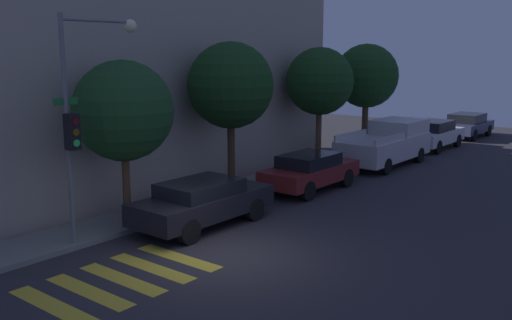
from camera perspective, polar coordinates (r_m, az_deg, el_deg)
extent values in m
plane|color=#2D2B30|center=(14.43, -3.12, -9.50)|extent=(60.00, 60.00, 0.00)
cube|color=slate|center=(17.29, -13.40, -6.08)|extent=(26.00, 1.82, 0.14)
cube|color=#A89E8E|center=(20.21, -21.47, 6.35)|extent=(26.00, 6.00, 7.39)
cube|color=gold|center=(12.46, -19.72, -13.52)|extent=(0.45, 2.60, 0.00)
cube|color=gold|center=(12.89, -16.37, -12.49)|extent=(0.45, 2.60, 0.00)
cube|color=gold|center=(13.35, -13.27, -11.49)|extent=(0.45, 2.60, 0.00)
cube|color=gold|center=(13.86, -10.41, -10.53)|extent=(0.45, 2.60, 0.00)
cube|color=gold|center=(14.40, -7.77, -9.62)|extent=(0.45, 2.60, 0.00)
cylinder|color=slate|center=(15.02, -18.33, 2.45)|extent=(0.12, 0.12, 5.93)
cube|color=black|center=(14.83, -17.90, 2.71)|extent=(0.30, 0.30, 0.90)
cylinder|color=#4C0C0C|center=(14.67, -17.61, 3.71)|extent=(0.18, 0.02, 0.18)
cylinder|color=#593D0A|center=(14.70, -17.55, 2.66)|extent=(0.18, 0.02, 0.18)
cylinder|color=#26E54C|center=(14.74, -17.49, 1.62)|extent=(0.18, 0.02, 0.18)
cube|color=#19662D|center=(14.93, -18.51, 5.59)|extent=(0.70, 0.02, 0.18)
cylinder|color=slate|center=(15.50, -15.61, 13.28)|extent=(2.11, 0.08, 0.08)
sphere|color=#F9E5B2|center=(16.14, -12.48, 12.95)|extent=(0.36, 0.36, 0.36)
cube|color=black|center=(16.59, -5.30, -4.44)|extent=(4.44, 1.78, 0.62)
cube|color=black|center=(16.39, -5.60, -2.79)|extent=(2.31, 1.57, 0.40)
cylinder|color=black|center=(18.17, -4.09, -4.09)|extent=(0.69, 0.22, 0.69)
cylinder|color=black|center=(17.16, -0.15, -4.96)|extent=(0.69, 0.22, 0.69)
cylinder|color=black|center=(16.33, -10.69, -5.96)|extent=(0.69, 0.22, 0.69)
cylinder|color=black|center=(15.20, -6.71, -7.12)|extent=(0.69, 0.22, 0.69)
cube|color=maroon|center=(20.88, 5.45, -1.33)|extent=(4.25, 1.72, 0.58)
cube|color=black|center=(20.70, 5.31, 0.00)|extent=(2.21, 1.51, 0.44)
cylinder|color=black|center=(22.43, 5.64, -1.25)|extent=(0.69, 0.22, 0.69)
cylinder|color=black|center=(21.66, 9.05, -1.77)|extent=(0.69, 0.22, 0.69)
cylinder|color=black|center=(20.33, 1.58, -2.46)|extent=(0.69, 0.22, 0.69)
cylinder|color=black|center=(19.46, 5.19, -3.10)|extent=(0.69, 0.22, 0.69)
cube|color=#BCBCC1|center=(25.93, 12.66, 1.23)|extent=(5.44, 2.10, 0.94)
cube|color=#BCBCC1|center=(27.15, 14.12, 3.27)|extent=(2.45, 1.93, 0.63)
cube|color=#BCBCC1|center=(25.06, 9.45, 2.44)|extent=(2.72, 0.08, 0.28)
cube|color=#BCBCC1|center=(24.23, 13.25, 2.02)|extent=(2.72, 0.08, 0.28)
cylinder|color=black|center=(27.91, 12.39, 0.93)|extent=(0.69, 0.22, 0.69)
cylinder|color=black|center=(27.14, 16.01, 0.48)|extent=(0.69, 0.22, 0.69)
cylinder|color=black|center=(24.98, 8.94, -0.09)|extent=(0.69, 0.22, 0.69)
cylinder|color=black|center=(24.11, 12.89, -0.63)|extent=(0.69, 0.22, 0.69)
cube|color=silver|center=(31.14, 17.30, 2.29)|extent=(4.44, 1.76, 0.64)
cube|color=black|center=(30.96, 17.28, 3.31)|extent=(2.31, 1.55, 0.50)
cylinder|color=black|center=(32.73, 16.87, 2.14)|extent=(0.69, 0.22, 0.69)
cylinder|color=black|center=(32.19, 19.48, 1.85)|extent=(0.69, 0.22, 0.69)
cylinder|color=black|center=(30.22, 14.91, 1.56)|extent=(0.69, 0.22, 0.69)
cylinder|color=black|center=(29.63, 17.71, 1.23)|extent=(0.69, 0.22, 0.69)
cube|color=#2D3351|center=(36.02, 20.37, 3.14)|extent=(4.25, 1.83, 0.57)
cube|color=black|center=(35.86, 20.37, 3.97)|extent=(2.21, 1.61, 0.51)
cylinder|color=black|center=(37.56, 19.79, 3.02)|extent=(0.69, 0.22, 0.69)
cylinder|color=black|center=(37.07, 22.20, 2.77)|extent=(0.69, 0.22, 0.69)
cylinder|color=black|center=(35.09, 18.37, 2.61)|extent=(0.69, 0.22, 0.69)
cylinder|color=black|center=(34.57, 20.94, 2.33)|extent=(0.69, 0.22, 0.69)
cylinder|color=#4C3823|center=(16.92, -12.82, -2.66)|extent=(0.22, 0.22, 2.29)
sphere|color=#1E4721|center=(16.56, -13.14, 4.83)|extent=(2.87, 2.87, 2.87)
cylinder|color=#42301E|center=(20.00, -2.49, 0.33)|extent=(0.26, 0.26, 2.75)
sphere|color=#193D19|center=(19.70, -2.55, 7.48)|extent=(2.98, 2.98, 2.98)
cylinder|color=brown|center=(24.49, 6.27, 2.17)|extent=(0.24, 0.24, 2.72)
sphere|color=#193D19|center=(24.25, 6.38, 7.84)|extent=(2.84, 2.84, 2.84)
cylinder|color=brown|center=(28.02, 10.81, 3.15)|extent=(0.29, 0.29, 2.74)
sphere|color=#193D19|center=(27.81, 10.99, 8.26)|extent=(3.02, 3.02, 3.02)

